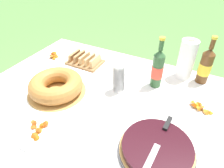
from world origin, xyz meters
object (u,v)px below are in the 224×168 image
Objects in this scene: cider_bottle_green at (158,69)px; bread_board at (85,60)px; cider_bottle_amber at (205,66)px; snack_plate_right at (53,56)px; serving_knife at (160,140)px; paper_towel_roll at (186,59)px; cup_stack at (119,78)px; snack_plate_left at (39,132)px; bundt_cake at (56,85)px; snack_plate_far at (200,108)px; berry_tart at (157,149)px.

cider_bottle_green is 1.30× the size of bread_board.
cider_bottle_amber is 1.14m from snack_plate_right.
paper_towel_roll is (-0.03, 0.66, 0.07)m from serving_knife.
snack_plate_left is (-0.20, -0.50, -0.08)m from cup_stack.
serving_knife is at bearing -9.03° from bundt_cake.
snack_plate_far is at bearing 162.20° from serving_knife.
cup_stack reaches higher than snack_plate_far.
bundt_cake is 1.39× the size of bread_board.
paper_towel_roll is at bearing 39.54° from bundt_cake.
bread_board is at bearing 144.62° from berry_tart.
berry_tart is at bearing -109.24° from snack_plate_far.
cup_stack is (-0.36, 0.31, 0.03)m from serving_knife.
snack_plate_far is at bearing -82.95° from cider_bottle_amber.
serving_knife is at bearing -110.49° from snack_plate_far.
bread_board is at bearing 154.07° from cup_stack.
serving_knife reaches higher than berry_tart.
berry_tart is 0.41m from snack_plate_far.
cup_stack is at bearing -142.53° from cider_bottle_amber.
snack_plate_left is (-0.56, -0.19, -0.05)m from serving_knife.
cider_bottle_green is 0.23m from paper_towel_roll.
snack_plate_far is at bearing 70.76° from berry_tart.
cider_bottle_amber is 1.48× the size of snack_plate_right.
bread_board is at bearing -121.09° from serving_knife.
cider_bottle_amber reaches higher than berry_tart.
berry_tart is at bearing -11.40° from bundt_cake.
cup_stack reaches higher than snack_plate_right.
cider_bottle_green is (0.19, 0.16, 0.04)m from cup_stack.
bundt_cake is 0.64m from cider_bottle_green.
bundt_cake is 1.65× the size of snack_plate_right.
snack_plate_right is at bearing -167.96° from paper_towel_roll.
snack_plate_left is 1.14× the size of snack_plate_far.
paper_towel_roll is (0.66, 0.55, 0.08)m from bundt_cake.
cider_bottle_green is at bearing -126.11° from paper_towel_roll.
snack_plate_far is 0.36m from paper_towel_roll.
snack_plate_left is at bearing -120.74° from cider_bottle_green.
bundt_cake is 0.33m from snack_plate_left.
paper_towel_roll is (0.99, 0.21, 0.12)m from snack_plate_right.
bundt_cake is at bearing 168.60° from berry_tart.
snack_plate_left is 0.82× the size of paper_towel_roll.
snack_plate_far is (0.30, -0.11, -0.12)m from cider_bottle_green.
bundt_cake reaches higher than berry_tart.
cup_stack reaches higher than bread_board.
cider_bottle_amber is at bearing 97.05° from snack_plate_far.
paper_towel_roll is at bearing 92.12° from berry_tart.
bundt_cake is (-0.69, 0.11, -0.01)m from serving_knife.
snack_plate_left is (-0.39, -0.66, -0.12)m from cider_bottle_green.
cup_stack is 0.50m from snack_plate_far.
snack_plate_far is at bearing -61.79° from paper_towel_roll.
cup_stack is (0.33, 0.20, 0.04)m from bundt_cake.
bundt_cake is (-0.69, 0.14, 0.03)m from berry_tart.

